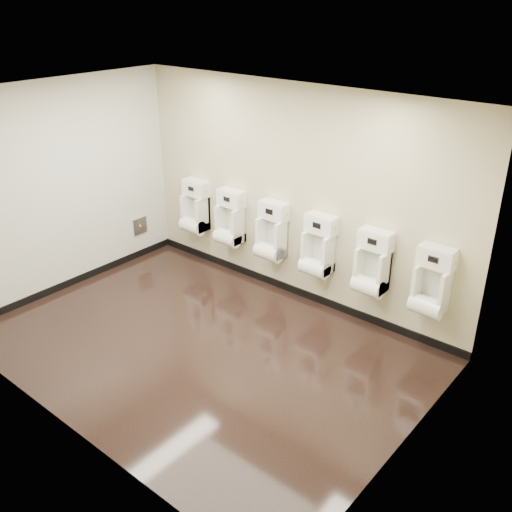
{
  "coord_description": "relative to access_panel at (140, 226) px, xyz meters",
  "views": [
    {
      "loc": [
        4.02,
        -3.85,
        3.79
      ],
      "look_at": [
        0.36,
        0.55,
        1.09
      ],
      "focal_mm": 40.0,
      "sensor_mm": 36.0,
      "label": 1
    }
  ],
  "objects": [
    {
      "name": "urinal_2",
      "position": [
        2.23,
        0.41,
        0.32
      ],
      "size": [
        0.41,
        0.31,
        0.77
      ],
      "color": "white",
      "rests_on": "back_wall"
    },
    {
      "name": "urinal_4",
      "position": [
        3.73,
        0.41,
        0.32
      ],
      "size": [
        0.41,
        0.31,
        0.77
      ],
      "color": "white",
      "rests_on": "back_wall"
    },
    {
      "name": "skirting_left",
      "position": [
        -0.01,
        -1.2,
        -0.45
      ],
      "size": [
        0.02,
        3.5,
        0.1
      ],
      "primitive_type": "cube",
      "color": "black",
      "rests_on": "ground"
    },
    {
      "name": "tile_overlay_left",
      "position": [
        -0.01,
        -1.2,
        0.9
      ],
      "size": [
        0.01,
        3.5,
        2.8
      ],
      "primitive_type": "cube",
      "color": "silver",
      "rests_on": "ground"
    },
    {
      "name": "ground",
      "position": [
        2.48,
        -1.2,
        -0.5
      ],
      "size": [
        5.0,
        3.5,
        0.0
      ],
      "primitive_type": "cube",
      "color": "black",
      "rests_on": "ground"
    },
    {
      "name": "urinal_0",
      "position": [
        0.79,
        0.41,
        0.32
      ],
      "size": [
        0.41,
        0.31,
        0.77
      ],
      "color": "white",
      "rests_on": "back_wall"
    },
    {
      "name": "urinal_1",
      "position": [
        1.49,
        0.41,
        0.32
      ],
      "size": [
        0.41,
        0.31,
        0.77
      ],
      "color": "white",
      "rests_on": "back_wall"
    },
    {
      "name": "urinal_5",
      "position": [
        4.46,
        0.41,
        0.32
      ],
      "size": [
        0.41,
        0.31,
        0.77
      ],
      "color": "white",
      "rests_on": "back_wall"
    },
    {
      "name": "left_wall",
      "position": [
        -0.02,
        -1.2,
        0.9
      ],
      "size": [
        0.02,
        3.5,
        2.8
      ],
      "primitive_type": "cube",
      "color": "#C2BB94",
      "rests_on": "ground"
    },
    {
      "name": "right_wall",
      "position": [
        4.98,
        -1.2,
        0.9
      ],
      "size": [
        0.02,
        3.5,
        2.8
      ],
      "primitive_type": "cube",
      "color": "#C2BB94",
      "rests_on": "ground"
    },
    {
      "name": "urinal_3",
      "position": [
        2.97,
        0.41,
        0.32
      ],
      "size": [
        0.41,
        0.31,
        0.77
      ],
      "color": "white",
      "rests_on": "back_wall"
    },
    {
      "name": "access_panel",
      "position": [
        0.0,
        0.0,
        0.0
      ],
      "size": [
        0.04,
        0.25,
        0.25
      ],
      "color": "#9E9EA3",
      "rests_on": "left_wall"
    },
    {
      "name": "back_wall",
      "position": [
        2.48,
        0.55,
        0.9
      ],
      "size": [
        5.0,
        0.02,
        2.8
      ],
      "primitive_type": "cube",
      "color": "#C2BB94",
      "rests_on": "ground"
    },
    {
      "name": "front_wall",
      "position": [
        2.48,
        -2.95,
        0.9
      ],
      "size": [
        5.0,
        0.02,
        2.8
      ],
      "primitive_type": "cube",
      "color": "#C2BB94",
      "rests_on": "ground"
    },
    {
      "name": "ceiling",
      "position": [
        2.48,
        -1.2,
        2.3
      ],
      "size": [
        5.0,
        3.5,
        0.0
      ],
      "primitive_type": "cube",
      "color": "white"
    },
    {
      "name": "skirting_back",
      "position": [
        2.48,
        0.54,
        -0.45
      ],
      "size": [
        5.0,
        0.02,
        0.1
      ],
      "primitive_type": "cube",
      "color": "black",
      "rests_on": "ground"
    }
  ]
}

